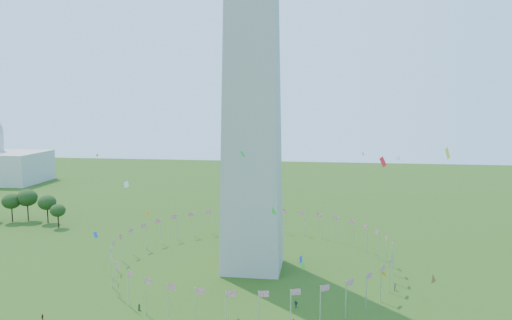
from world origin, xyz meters
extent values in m
cylinder|color=silver|center=(40.00, 50.00, 4.50)|extent=(0.24, 0.24, 9.00)
cylinder|color=silver|center=(39.39, 56.95, 4.50)|extent=(0.24, 0.24, 9.00)
cylinder|color=silver|center=(37.59, 63.68, 4.50)|extent=(0.24, 0.24, 9.00)
cylinder|color=silver|center=(34.64, 70.00, 4.50)|extent=(0.24, 0.24, 9.00)
cylinder|color=silver|center=(30.64, 75.71, 4.50)|extent=(0.24, 0.24, 9.00)
cylinder|color=silver|center=(25.71, 80.64, 4.50)|extent=(0.24, 0.24, 9.00)
cylinder|color=silver|center=(20.00, 84.64, 4.50)|extent=(0.24, 0.24, 9.00)
cylinder|color=silver|center=(13.68, 87.59, 4.50)|extent=(0.24, 0.24, 9.00)
cylinder|color=silver|center=(6.95, 89.39, 4.50)|extent=(0.24, 0.24, 9.00)
cylinder|color=silver|center=(0.00, 90.00, 4.50)|extent=(0.24, 0.24, 9.00)
cylinder|color=silver|center=(-6.95, 89.39, 4.50)|extent=(0.24, 0.24, 9.00)
cylinder|color=silver|center=(-13.68, 87.59, 4.50)|extent=(0.24, 0.24, 9.00)
cylinder|color=silver|center=(-20.00, 84.64, 4.50)|extent=(0.24, 0.24, 9.00)
cylinder|color=silver|center=(-25.71, 80.64, 4.50)|extent=(0.24, 0.24, 9.00)
cylinder|color=silver|center=(-30.64, 75.71, 4.50)|extent=(0.24, 0.24, 9.00)
cylinder|color=silver|center=(-34.64, 70.00, 4.50)|extent=(0.24, 0.24, 9.00)
cylinder|color=silver|center=(-37.59, 63.68, 4.50)|extent=(0.24, 0.24, 9.00)
cylinder|color=silver|center=(-39.39, 56.95, 4.50)|extent=(0.24, 0.24, 9.00)
cylinder|color=silver|center=(-40.00, 50.00, 4.50)|extent=(0.24, 0.24, 9.00)
cylinder|color=silver|center=(-39.39, 43.05, 4.50)|extent=(0.24, 0.24, 9.00)
cylinder|color=silver|center=(-37.59, 36.32, 4.50)|extent=(0.24, 0.24, 9.00)
cylinder|color=silver|center=(-34.64, 30.00, 4.50)|extent=(0.24, 0.24, 9.00)
cylinder|color=silver|center=(-30.64, 24.29, 4.50)|extent=(0.24, 0.24, 9.00)
cylinder|color=silver|center=(-25.71, 19.36, 4.50)|extent=(0.24, 0.24, 9.00)
cylinder|color=silver|center=(-20.00, 15.36, 4.50)|extent=(0.24, 0.24, 9.00)
cylinder|color=silver|center=(-13.68, 12.41, 4.50)|extent=(0.24, 0.24, 9.00)
cylinder|color=silver|center=(-6.95, 10.61, 4.50)|extent=(0.24, 0.24, 9.00)
cylinder|color=silver|center=(0.00, 10.00, 4.50)|extent=(0.24, 0.24, 9.00)
cylinder|color=silver|center=(6.95, 10.61, 4.50)|extent=(0.24, 0.24, 9.00)
cylinder|color=silver|center=(13.68, 12.41, 4.50)|extent=(0.24, 0.24, 9.00)
cylinder|color=silver|center=(20.00, 15.36, 4.50)|extent=(0.24, 0.24, 9.00)
cylinder|color=silver|center=(25.71, 19.36, 4.50)|extent=(0.24, 0.24, 9.00)
cylinder|color=silver|center=(30.64, 24.29, 4.50)|extent=(0.24, 0.24, 9.00)
cylinder|color=silver|center=(34.64, 30.00, 4.50)|extent=(0.24, 0.24, 9.00)
cylinder|color=silver|center=(37.59, 36.32, 4.50)|extent=(0.24, 0.24, 9.00)
cylinder|color=silver|center=(39.39, 43.05, 4.50)|extent=(0.24, 0.24, 9.00)
imported|color=maroon|center=(-41.99, 9.19, 0.75)|extent=(0.64, 0.93, 1.51)
imported|color=#1D2545|center=(14.18, 23.76, 0.91)|extent=(1.14, 0.81, 1.81)
imported|color=#1A4324|center=(-22.35, 17.23, 0.80)|extent=(0.81, 0.93, 1.60)
imported|color=slate|center=(39.26, 38.00, 0.95)|extent=(0.82, 1.00, 1.91)
plane|color=green|center=(16.01, 18.17, 12.19)|extent=(1.15, 2.12, 2.38)
plane|color=red|center=(30.51, -1.21, 38.58)|extent=(1.15, 2.12, 1.99)
plane|color=white|center=(-22.22, 11.65, 31.12)|extent=(0.49, 1.68, 1.71)
plane|color=orange|center=(-54.24, 65.38, 30.89)|extent=(0.46, 1.39, 1.46)
plane|color=orange|center=(-24.35, 30.11, 20.19)|extent=(0.78, 0.90, 1.07)
plane|color=green|center=(-0.46, 35.30, 35.45)|extent=(1.72, 1.42, 1.92)
plane|color=yellow|center=(30.93, 47.87, 34.58)|extent=(0.61, 0.92, 1.07)
plane|color=orange|center=(35.01, 27.93, 7.88)|extent=(1.24, 1.30, 1.44)
plane|color=blue|center=(15.02, 29.58, 9.98)|extent=(1.83, 0.29, 1.85)
plane|color=blue|center=(-47.92, 48.89, 8.54)|extent=(1.07, 1.78, 1.78)
plane|color=white|center=(37.91, 31.41, 35.37)|extent=(1.08, 0.27, 1.09)
plane|color=#CC2699|center=(44.43, 18.81, 10.35)|extent=(1.58, 1.84, 2.06)
plane|color=green|center=(9.47, 17.04, 24.84)|extent=(1.33, 2.27, 2.53)
plane|color=yellow|center=(39.52, -8.82, 41.05)|extent=(1.89, 1.01, 2.09)
ellipsoid|color=#284A18|center=(-104.02, 91.62, 5.70)|extent=(7.30, 7.30, 11.40)
ellipsoid|color=#284A18|center=(-98.88, 94.41, 6.35)|extent=(8.13, 8.13, 12.70)
ellipsoid|color=#284A18|center=(-89.01, 92.21, 5.56)|extent=(7.11, 7.11, 11.11)
ellipsoid|color=#284A18|center=(-80.81, 85.62, 4.54)|extent=(5.81, 5.81, 9.08)
camera|label=1|loc=(20.01, -90.31, 49.72)|focal=35.00mm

